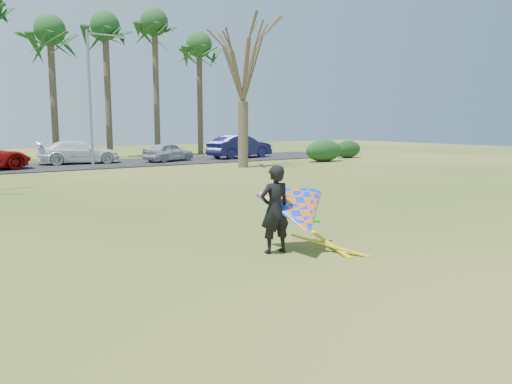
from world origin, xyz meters
TOP-DOWN VIEW (x-y plane):
  - ground at (0.00, 0.00)m, footprint 100.00×100.00m
  - parking_strip at (0.00, 25.00)m, footprint 46.00×7.00m
  - palm_6 at (2.00, 31.00)m, footprint 4.84×4.84m
  - palm_7 at (6.00, 31.00)m, footprint 4.84×4.84m
  - palm_8 at (10.00, 31.00)m, footprint 4.84×4.84m
  - palm_9 at (14.00, 31.00)m, footprint 4.84×4.84m
  - bare_tree_right at (10.00, 18.00)m, footprint 6.27×6.27m
  - streetlight at (2.16, 22.00)m, footprint 2.28×0.18m
  - hedge_near at (17.18, 18.62)m, footprint 3.08×1.40m
  - hedge_far at (21.24, 20.33)m, footprint 2.44×1.15m
  - car_3 at (2.25, 25.82)m, footprint 5.37×2.78m
  - car_4 at (7.93, 24.37)m, footprint 4.11×2.68m
  - car_5 at (13.86, 24.42)m, footprint 5.42×2.56m
  - kite_flyer at (-0.10, 0.36)m, footprint 2.13×2.39m

SIDE VIEW (x-z plane):
  - ground at x=0.00m, z-range 0.00..0.00m
  - parking_strip at x=0.00m, z-range 0.00..0.06m
  - hedge_far at x=21.24m, z-range 0.00..1.35m
  - car_4 at x=7.93m, z-range 0.06..1.36m
  - hedge_near at x=17.18m, z-range 0.00..1.54m
  - car_3 at x=2.25m, z-range 0.06..1.55m
  - kite_flyer at x=-0.10m, z-range -0.15..1.87m
  - car_5 at x=13.86m, z-range 0.06..1.78m
  - streetlight at x=2.16m, z-range 0.46..8.46m
  - bare_tree_right at x=10.00m, z-range 1.96..11.17m
  - palm_6 at x=2.00m, z-range 3.75..14.59m
  - palm_9 at x=14.00m, z-range 3.75..14.59m
  - palm_7 at x=6.00m, z-range 4.08..15.62m
  - palm_8 at x=10.00m, z-range 4.40..16.64m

